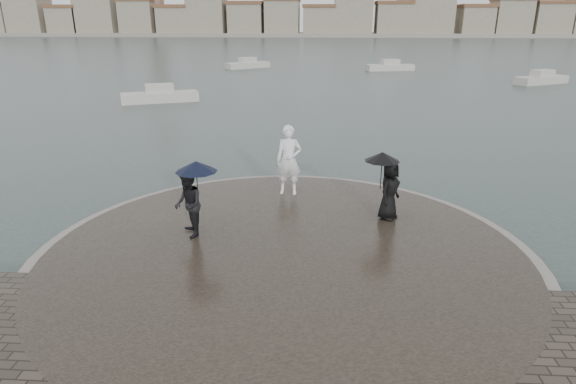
{
  "coord_description": "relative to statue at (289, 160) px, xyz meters",
  "views": [
    {
      "loc": [
        0.79,
        -7.27,
        5.83
      ],
      "look_at": [
        0.0,
        4.8,
        1.45
      ],
      "focal_mm": 30.0,
      "sensor_mm": 36.0,
      "label": 1
    }
  ],
  "objects": [
    {
      "name": "visitor_left",
      "position": [
        -2.36,
        -3.44,
        -0.0
      ],
      "size": [
        1.28,
        1.18,
        2.04
      ],
      "color": "black",
      "rests_on": "quay_tip"
    },
    {
      "name": "visitor_right",
      "position": [
        2.93,
        -1.9,
        -0.04
      ],
      "size": [
        1.21,
        1.1,
        1.95
      ],
      "color": "black",
      "rests_on": "quay_tip"
    },
    {
      "name": "statue",
      "position": [
        0.0,
        0.0,
        0.0
      ],
      "size": [
        0.85,
        0.58,
        2.27
      ],
      "primitive_type": "imported",
      "rotation": [
        0.0,
        0.0,
        -0.04
      ],
      "color": "white",
      "rests_on": "quay_tip"
    },
    {
      "name": "quay_tip",
      "position": [
        0.16,
        -4.2,
        -1.32
      ],
      "size": [
        11.9,
        11.9,
        0.36
      ],
      "primitive_type": "cylinder",
      "color": "#2D261E",
      "rests_on": "ground"
    },
    {
      "name": "ground",
      "position": [
        0.16,
        -7.7,
        -1.5
      ],
      "size": [
        400.0,
        400.0,
        0.0
      ],
      "primitive_type": "plane",
      "color": "#2B3835",
      "rests_on": "ground"
    },
    {
      "name": "kerb_ring",
      "position": [
        0.16,
        -4.2,
        -1.34
      ],
      "size": [
        12.5,
        12.5,
        0.32
      ],
      "primitive_type": "cylinder",
      "color": "gray",
      "rests_on": "ground"
    },
    {
      "name": "far_skyline",
      "position": [
        -6.13,
        153.01,
        4.11
      ],
      "size": [
        260.0,
        20.0,
        37.0
      ],
      "color": "gray",
      "rests_on": "ground"
    },
    {
      "name": "boats",
      "position": [
        3.02,
        35.56,
        -1.12
      ],
      "size": [
        38.17,
        29.83,
        1.5
      ],
      "color": "beige",
      "rests_on": "ground"
    }
  ]
}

